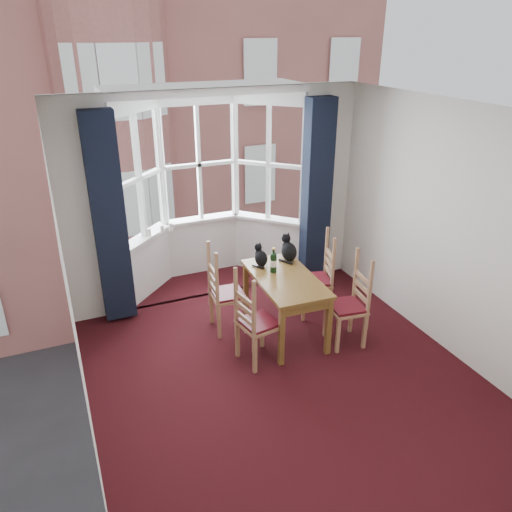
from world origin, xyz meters
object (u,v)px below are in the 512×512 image
chair_right_far (321,281)px  cat_right (289,250)px  chair_left_near (252,326)px  candle_short (162,229)px  chair_left_far (221,296)px  candle_tall (149,232)px  wine_bottle (273,262)px  dining_table (285,285)px  chair_right_near (353,307)px  cat_left (261,257)px  candle_extra (171,227)px

chair_right_far → cat_right: cat_right is taller
chair_left_near → candle_short: size_ratio=8.30×
candle_short → chair_right_far: bearing=-40.3°
chair_left_far → candle_tall: 1.49m
cat_right → wine_bottle: bearing=-143.2°
dining_table → chair_left_far: bearing=152.2°
candle_tall → chair_right_near: bearing=-48.3°
chair_right_far → candle_short: bearing=139.7°
cat_left → cat_right: bearing=1.4°
cat_left → cat_right: cat_right is taller
candle_short → chair_left_far: bearing=-74.2°
chair_left_far → cat_left: size_ratio=3.16×
chair_right_near → candle_tall: (-1.92, 2.15, 0.45)m
chair_right_near → candle_short: size_ratio=8.30×
cat_right → candle_tall: (-1.51, 1.25, 0.02)m
cat_left → cat_right: 0.39m
candle_tall → wine_bottle: bearing=-51.5°
candle_extra → chair_right_far: bearing=-42.9°
wine_bottle → cat_left: bearing=105.5°
cat_right → candle_extra: 1.76m
cat_right → candle_extra: bearing=132.6°
dining_table → candle_extra: bearing=118.7°
chair_right_near → candle_extra: bearing=126.0°
chair_left_far → cat_left: cat_left is taller
chair_right_near → wine_bottle: (-0.73, 0.67, 0.43)m
dining_table → candle_short: bearing=122.2°
cat_left → candle_extra: (-0.80, 1.30, 0.05)m
cat_left → candle_short: 1.59m
chair_left_near → candle_tall: size_ratio=8.83×
chair_right_far → candle_tall: size_ratio=8.83×
wine_bottle → candle_short: 1.81m
cat_right → chair_left_far: bearing=-176.5°
candle_tall → candle_extra: (0.32, 0.05, 0.00)m
dining_table → cat_right: bearing=59.3°
chair_right_near → cat_left: size_ratio=3.16×
chair_left_near → candle_extra: (-0.34, 2.13, 0.45)m
wine_bottle → candle_tall: 1.90m
candle_short → wine_bottle: bearing=-56.8°
cat_left → chair_left_far: bearing=-174.9°
chair_left_far → cat_left: (0.55, 0.05, 0.41)m
wine_bottle → candle_short: (-0.99, 1.52, 0.02)m
chair_right_near → candle_tall: candle_tall is taller
chair_left_far → candle_tall: candle_tall is taller
dining_table → candle_tall: size_ratio=12.52×
chair_right_far → wine_bottle: (-0.72, -0.06, 0.43)m
dining_table → chair_right_far: (0.65, 0.24, -0.19)m
chair_right_far → cat_left: (-0.79, 0.17, 0.41)m
chair_left_far → chair_right_near: size_ratio=1.00×
chair_left_near → chair_left_far: bearing=96.6°
chair_left_far → candle_short: candle_short is taller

